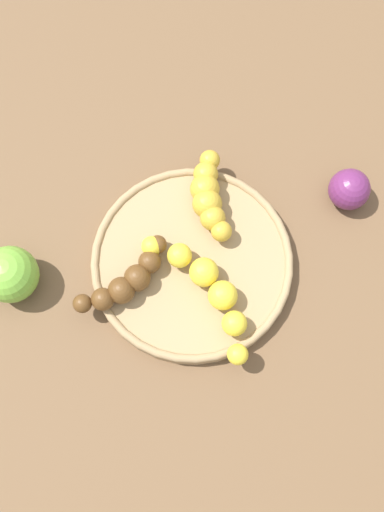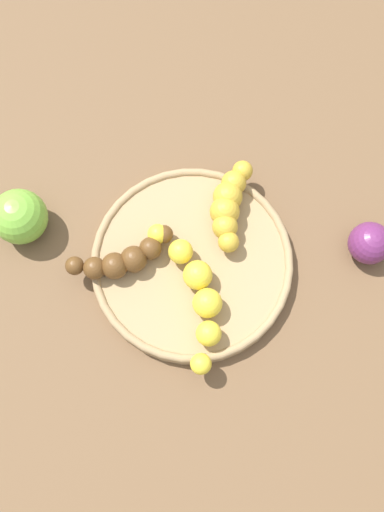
# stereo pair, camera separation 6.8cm
# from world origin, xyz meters

# --- Properties ---
(ground_plane) EXTENTS (2.40, 2.40, 0.00)m
(ground_plane) POSITION_xyz_m (0.00, 0.00, 0.00)
(ground_plane) COLOR brown
(fruit_bowl) EXTENTS (0.25, 0.25, 0.02)m
(fruit_bowl) POSITION_xyz_m (0.00, 0.00, 0.01)
(fruit_bowl) COLOR #A08259
(fruit_bowl) RESTS_ON ground_plane
(banana_yellow) EXTENTS (0.08, 0.18, 0.04)m
(banana_yellow) POSITION_xyz_m (0.02, 0.04, 0.04)
(banana_yellow) COLOR yellow
(banana_yellow) RESTS_ON fruit_bowl
(banana_spotted) EXTENTS (0.09, 0.10, 0.04)m
(banana_spotted) POSITION_xyz_m (-0.07, -0.04, 0.04)
(banana_spotted) COLOR gold
(banana_spotted) RESTS_ON fruit_bowl
(banana_overripe) EXTENTS (0.13, 0.05, 0.03)m
(banana_overripe) POSITION_xyz_m (0.07, -0.04, 0.04)
(banana_overripe) COLOR #593819
(banana_overripe) RESTS_ON fruit_bowl
(plum_purple) EXTENTS (0.05, 0.05, 0.05)m
(plum_purple) POSITION_xyz_m (-0.20, 0.08, 0.03)
(plum_purple) COLOR #662659
(plum_purple) RESTS_ON ground_plane
(apple_green) EXTENTS (0.07, 0.07, 0.07)m
(apple_green) POSITION_xyz_m (0.16, -0.14, 0.03)
(apple_green) COLOR #72B238
(apple_green) RESTS_ON ground_plane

